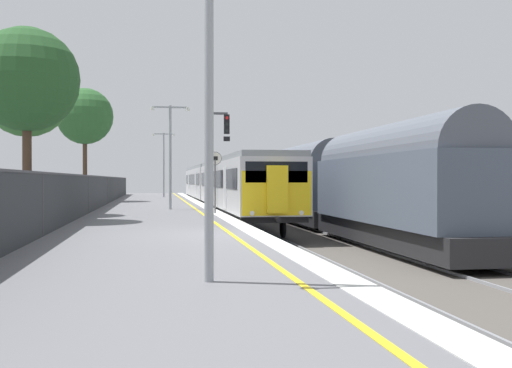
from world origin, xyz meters
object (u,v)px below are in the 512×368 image
(platform_lamp_mid, at_px, (170,148))
(platform_lamp_far, at_px, (164,159))
(background_tree_left, at_px, (25,82))
(platform_lamp_near, at_px, (209,60))
(background_tree_right, at_px, (86,118))
(signal_gantry, at_px, (216,149))
(speed_limit_sign, at_px, (215,174))
(commuter_train_at_platform, at_px, (221,184))
(background_tree_centre, at_px, (26,96))
(freight_train_adjacent_track, at_px, (281,181))

(platform_lamp_mid, relative_size, platform_lamp_far, 0.95)
(platform_lamp_mid, distance_m, platform_lamp_far, 23.23)
(background_tree_left, bearing_deg, platform_lamp_far, 80.26)
(platform_lamp_near, xyz_separation_m, background_tree_left, (-5.48, 14.53, 1.78))
(background_tree_right, bearing_deg, background_tree_left, -89.67)
(signal_gantry, xyz_separation_m, speed_limit_sign, (-0.37, -3.65, -1.34))
(commuter_train_at_platform, xyz_separation_m, background_tree_centre, (-10.01, -15.42, 3.86))
(signal_gantry, bearing_deg, background_tree_right, 119.84)
(freight_train_adjacent_track, distance_m, platform_lamp_mid, 12.18)
(speed_limit_sign, height_order, background_tree_left, background_tree_left)
(commuter_train_at_platform, bearing_deg, speed_limit_sign, -96.91)
(speed_limit_sign, xyz_separation_m, platform_lamp_mid, (-1.91, 4.30, 1.41))
(speed_limit_sign, xyz_separation_m, background_tree_centre, (-8.16, -0.20, 3.35))
(background_tree_left, distance_m, background_tree_centre, 4.26)
(freight_train_adjacent_track, distance_m, speed_limit_sign, 14.74)
(commuter_train_at_platform, xyz_separation_m, background_tree_right, (-9.37, 2.19, 4.65))
(background_tree_right, bearing_deg, background_tree_centre, -92.08)
(speed_limit_sign, height_order, background_tree_centre, background_tree_centre)
(freight_train_adjacent_track, distance_m, background_tree_centre, 19.96)
(signal_gantry, distance_m, background_tree_centre, 9.57)
(background_tree_centre, bearing_deg, speed_limit_sign, 1.41)
(signal_gantry, distance_m, background_tree_left, 11.36)
(platform_lamp_far, height_order, background_tree_right, background_tree_right)
(commuter_train_at_platform, height_order, signal_gantry, signal_gantry)
(platform_lamp_near, distance_m, background_tree_centre, 19.82)
(platform_lamp_mid, bearing_deg, background_tree_centre, -144.20)
(platform_lamp_near, height_order, platform_lamp_mid, platform_lamp_near)
(signal_gantry, bearing_deg, platform_lamp_near, -95.78)
(freight_train_adjacent_track, relative_size, speed_limit_sign, 19.22)
(background_tree_left, bearing_deg, background_tree_right, 90.33)
(freight_train_adjacent_track, xyz_separation_m, background_tree_centre, (-14.01, -13.73, 3.68))
(platform_lamp_near, xyz_separation_m, platform_lamp_mid, (-0.00, 23.23, -0.12))
(speed_limit_sign, distance_m, platform_lamp_near, 19.08)
(freight_train_adjacent_track, height_order, background_tree_left, background_tree_left)
(background_tree_right, bearing_deg, speed_limit_sign, -66.64)
(commuter_train_at_platform, relative_size, speed_limit_sign, 14.69)
(commuter_train_at_platform, distance_m, platform_lamp_mid, 11.70)
(platform_lamp_mid, xyz_separation_m, platform_lamp_far, (0.00, 23.23, 0.16))
(freight_train_adjacent_track, relative_size, signal_gantry, 10.78)
(platform_lamp_near, height_order, platform_lamp_far, platform_lamp_far)
(platform_lamp_near, relative_size, background_tree_right, 0.70)
(signal_gantry, distance_m, platform_lamp_far, 23.99)
(platform_lamp_mid, bearing_deg, freight_train_adjacent_track, 49.90)
(speed_limit_sign, distance_m, background_tree_centre, 8.82)
(freight_train_adjacent_track, xyz_separation_m, platform_lamp_far, (-7.76, 14.01, 1.91))
(signal_gantry, xyz_separation_m, background_tree_right, (-7.89, 13.76, 2.80))
(speed_limit_sign, distance_m, background_tree_right, 19.41)
(platform_lamp_far, bearing_deg, commuter_train_at_platform, -73.03)
(commuter_train_at_platform, relative_size, platform_lamp_far, 7.23)
(signal_gantry, xyz_separation_m, platform_lamp_far, (-2.29, 23.88, 0.23))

